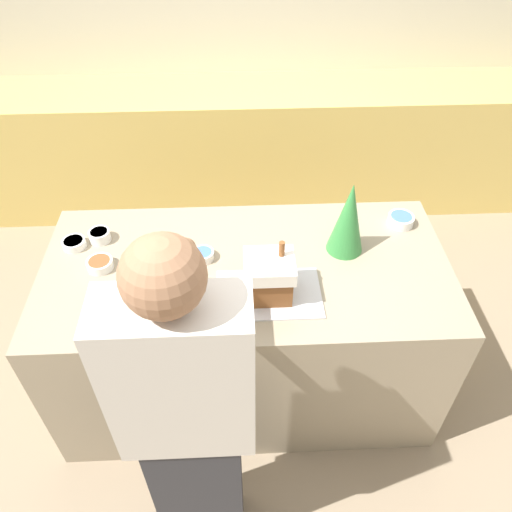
{
  "coord_description": "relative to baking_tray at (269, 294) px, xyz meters",
  "views": [
    {
      "loc": [
        -0.03,
        -1.62,
        2.46
      ],
      "look_at": [
        0.05,
        0.0,
        0.96
      ],
      "focal_mm": 35.0,
      "sensor_mm": 36.0,
      "label": 1
    }
  ],
  "objects": [
    {
      "name": "candy_bowl_front_corner",
      "position": [
        -0.78,
        0.39,
        0.03
      ],
      "size": [
        0.1,
        0.1,
        0.05
      ],
      "color": "white",
      "rests_on": "kitchen_island"
    },
    {
      "name": "person",
      "position": [
        -0.31,
        -0.56,
        -0.02
      ],
      "size": [
        0.45,
        0.56,
        1.7
      ],
      "color": "#333338",
      "rests_on": "ground_plane"
    },
    {
      "name": "ground_plane",
      "position": [
        -0.09,
        0.18,
        -0.9
      ],
      "size": [
        12.0,
        12.0,
        0.0
      ],
      "primitive_type": "plane",
      "color": "gray"
    },
    {
      "name": "baking_tray",
      "position": [
        0.0,
        0.0,
        0.0
      ],
      "size": [
        0.44,
        0.29,
        0.01
      ],
      "color": "silver",
      "rests_on": "kitchen_island"
    },
    {
      "name": "wall_back",
      "position": [
        -0.09,
        2.25,
        0.4
      ],
      "size": [
        8.0,
        0.05,
        2.6
      ],
      "color": "beige",
      "rests_on": "ground_plane"
    },
    {
      "name": "candy_bowl_far_right",
      "position": [
        -0.28,
        0.24,
        0.02
      ],
      "size": [
        0.1,
        0.1,
        0.04
      ],
      "color": "white",
      "rests_on": "kitchen_island"
    },
    {
      "name": "candy_bowl_far_left",
      "position": [
        -0.89,
        0.35,
        0.02
      ],
      "size": [
        0.11,
        0.11,
        0.04
      ],
      "color": "white",
      "rests_on": "kitchen_island"
    },
    {
      "name": "candy_bowl_near_tray_right",
      "position": [
        -0.74,
        0.2,
        0.02
      ],
      "size": [
        0.12,
        0.12,
        0.04
      ],
      "color": "white",
      "rests_on": "kitchen_island"
    },
    {
      "name": "gingerbread_house",
      "position": [
        0.0,
        0.0,
        0.11
      ],
      "size": [
        0.21,
        0.19,
        0.26
      ],
      "color": "brown",
      "rests_on": "baking_tray"
    },
    {
      "name": "kitchen_island",
      "position": [
        -0.09,
        0.18,
        -0.45
      ],
      "size": [
        1.85,
        0.9,
        0.9
      ],
      "color": "gray",
      "rests_on": "ground_plane"
    },
    {
      "name": "decorative_tree",
      "position": [
        0.37,
        0.28,
        0.18
      ],
      "size": [
        0.17,
        0.17,
        0.36
      ],
      "color": "#33843D",
      "rests_on": "kitchen_island"
    },
    {
      "name": "candy_bowl_near_tray_left",
      "position": [
        0.68,
        0.45,
        0.02
      ],
      "size": [
        0.13,
        0.13,
        0.05
      ],
      "color": "white",
      "rests_on": "kitchen_island"
    },
    {
      "name": "back_cabinet_block",
      "position": [
        -0.09,
        1.92,
        -0.43
      ],
      "size": [
        6.0,
        0.6,
        0.94
      ],
      "color": "#DBBC60",
      "rests_on": "ground_plane"
    }
  ]
}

